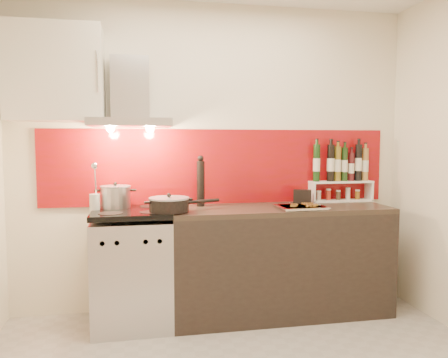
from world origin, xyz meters
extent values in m
cube|color=silver|center=(0.00, 1.40, 1.30)|extent=(3.40, 0.02, 2.60)
cube|color=maroon|center=(0.05, 1.39, 1.22)|extent=(3.00, 0.02, 0.64)
cube|color=#B7B7BA|center=(-0.70, 1.10, 0.42)|extent=(0.60, 0.60, 0.84)
cube|color=black|center=(-0.70, 0.81, 0.33)|extent=(0.50, 0.02, 0.40)
cube|color=#B7B7BA|center=(-0.70, 0.81, 0.72)|extent=(0.56, 0.02, 0.12)
cube|color=#FF190C|center=(-0.70, 0.81, 0.72)|extent=(0.10, 0.01, 0.04)
cube|color=black|center=(-0.70, 1.10, 0.89)|extent=(0.60, 0.60, 0.04)
cube|color=black|center=(0.50, 1.10, 0.43)|extent=(1.80, 0.60, 0.86)
cube|color=black|center=(0.50, 1.10, 0.88)|extent=(1.80, 0.60, 0.04)
cube|color=#B7B7BA|center=(-0.70, 1.15, 1.58)|extent=(0.62, 0.50, 0.06)
cube|color=#B7B7BA|center=(-0.70, 1.30, 1.86)|extent=(0.30, 0.18, 0.50)
sphere|color=#FFD18C|center=(-0.85, 1.15, 1.54)|extent=(0.07, 0.07, 0.07)
sphere|color=#FFD18C|center=(-0.55, 1.15, 1.54)|extent=(0.07, 0.07, 0.07)
cube|color=silver|center=(-1.25, 1.22, 1.95)|extent=(0.70, 0.35, 0.72)
cylinder|color=#B7B7BA|center=(-0.83, 1.23, 0.99)|extent=(0.24, 0.24, 0.16)
cylinder|color=#99999E|center=(-0.83, 1.23, 1.08)|extent=(0.24, 0.24, 0.01)
sphere|color=black|center=(-0.83, 1.23, 1.10)|extent=(0.03, 0.03, 0.03)
cylinder|color=black|center=(-0.42, 0.96, 0.96)|extent=(0.30, 0.30, 0.09)
cylinder|color=#99999E|center=(-0.42, 0.96, 1.01)|extent=(0.30, 0.30, 0.01)
sphere|color=black|center=(-0.42, 0.96, 1.03)|extent=(0.03, 0.03, 0.03)
cylinder|color=black|center=(-0.15, 1.07, 0.97)|extent=(0.28, 0.13, 0.03)
cylinder|color=silver|center=(-0.98, 1.15, 0.97)|extent=(0.08, 0.08, 0.13)
cylinder|color=silver|center=(-0.97, 1.15, 1.14)|extent=(0.01, 0.06, 0.24)
sphere|color=silver|center=(-0.97, 1.10, 1.25)|extent=(0.05, 0.05, 0.05)
cylinder|color=black|center=(-0.14, 1.26, 1.09)|extent=(0.07, 0.07, 0.38)
sphere|color=black|center=(-0.14, 1.26, 1.30)|extent=(0.05, 0.05, 0.05)
cube|color=white|center=(1.14, 1.31, 0.91)|extent=(0.57, 0.16, 0.01)
cube|color=white|center=(0.86, 1.31, 0.99)|extent=(0.01, 0.16, 0.16)
cube|color=white|center=(1.41, 1.31, 0.99)|extent=(0.02, 0.16, 0.16)
cube|color=white|center=(1.14, 1.31, 1.08)|extent=(0.57, 0.16, 0.02)
cylinder|color=black|center=(0.90, 1.31, 1.25)|extent=(0.06, 0.06, 0.33)
cylinder|color=black|center=(1.04, 1.31, 1.25)|extent=(0.07, 0.07, 0.33)
cylinder|color=brown|center=(1.10, 1.31, 1.24)|extent=(0.06, 0.06, 0.31)
cylinder|color=black|center=(1.17, 1.31, 1.23)|extent=(0.06, 0.06, 0.30)
cylinder|color=#441215|center=(1.24, 1.31, 1.21)|extent=(0.05, 0.05, 0.25)
cylinder|color=black|center=(1.30, 1.31, 1.25)|extent=(0.06, 0.06, 0.33)
cylinder|color=olive|center=(1.37, 1.31, 1.23)|extent=(0.06, 0.06, 0.29)
cylinder|color=#B8A896|center=(0.93, 1.31, 0.95)|extent=(0.04, 0.04, 0.07)
cylinder|color=#A62D1B|center=(1.02, 1.31, 0.96)|extent=(0.04, 0.04, 0.09)
cylinder|color=#483724|center=(1.12, 1.31, 0.95)|extent=(0.04, 0.04, 0.07)
cylinder|color=silver|center=(1.21, 1.31, 0.96)|extent=(0.04, 0.04, 0.09)
cylinder|color=#8C5817|center=(1.30, 1.31, 0.95)|extent=(0.04, 0.04, 0.07)
cube|color=black|center=(0.74, 1.22, 0.96)|extent=(0.16, 0.12, 0.13)
cube|color=silver|center=(0.63, 0.96, 0.91)|extent=(0.37, 0.28, 0.01)
cube|color=silver|center=(0.63, 0.96, 0.92)|extent=(0.39, 0.30, 0.01)
cube|color=red|center=(0.63, 0.96, 0.92)|extent=(0.33, 0.24, 0.01)
cube|color=brown|center=(0.68, 0.90, 0.93)|extent=(0.05, 0.03, 0.01)
cube|color=brown|center=(0.70, 0.90, 0.93)|extent=(0.04, 0.05, 0.01)
cube|color=brown|center=(0.71, 0.90, 0.93)|extent=(0.05, 0.04, 0.01)
cube|color=brown|center=(0.71, 0.90, 0.93)|extent=(0.05, 0.03, 0.01)
cube|color=brown|center=(0.74, 1.04, 0.93)|extent=(0.05, 0.03, 0.01)
cube|color=brown|center=(0.58, 1.01, 0.93)|extent=(0.05, 0.02, 0.01)
cube|color=brown|center=(0.70, 0.98, 0.93)|extent=(0.04, 0.04, 0.01)
cube|color=brown|center=(0.74, 0.94, 0.93)|extent=(0.05, 0.04, 0.01)
cube|color=brown|center=(0.68, 1.03, 0.93)|extent=(0.02, 0.05, 0.01)
cube|color=brown|center=(0.60, 0.96, 0.93)|extent=(0.03, 0.05, 0.01)
cube|color=brown|center=(0.55, 0.92, 0.93)|extent=(0.05, 0.03, 0.01)
cube|color=brown|center=(0.70, 1.04, 0.93)|extent=(0.05, 0.02, 0.01)
cube|color=brown|center=(0.70, 0.98, 0.93)|extent=(0.05, 0.03, 0.01)
cube|color=brown|center=(0.67, 0.92, 0.93)|extent=(0.04, 0.05, 0.01)
cube|color=brown|center=(0.74, 0.96, 0.93)|extent=(0.04, 0.04, 0.01)
cube|color=brown|center=(0.72, 0.96, 0.93)|extent=(0.04, 0.04, 0.01)
camera|label=1|loc=(-0.62, -2.32, 1.43)|focal=35.00mm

